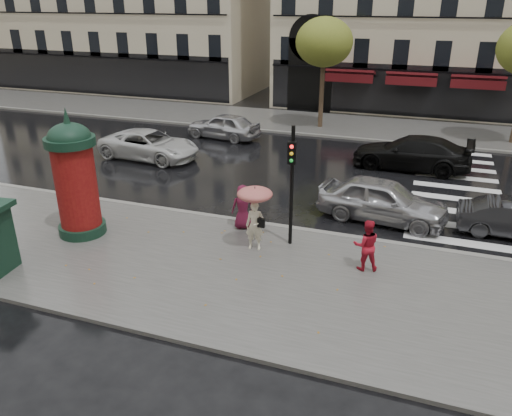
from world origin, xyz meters
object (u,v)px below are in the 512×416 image
at_px(woman_umbrella, 255,208).
at_px(car_black, 411,153).
at_px(morris_column, 75,176).
at_px(car_far_silver, 223,126).
at_px(man_burgundy, 243,207).
at_px(car_white, 149,145).
at_px(traffic_light, 292,175).
at_px(car_silver, 383,200).
at_px(woman_red, 366,245).

distance_m(woman_umbrella, car_black, 11.36).
distance_m(morris_column, car_far_silver, 13.68).
bearing_deg(car_far_silver, morris_column, 9.78).
height_order(man_burgundy, car_white, man_burgundy).
relative_size(traffic_light, car_far_silver, 0.92).
bearing_deg(car_silver, traffic_light, 149.27).
xyz_separation_m(traffic_light, car_silver, (2.58, 3.27, -1.73)).
height_order(woman_umbrella, man_burgundy, woman_umbrella).
bearing_deg(man_burgundy, morris_column, -1.31).
bearing_deg(morris_column, woman_umbrella, 8.56).
bearing_deg(car_white, car_black, -73.31).
height_order(woman_umbrella, traffic_light, traffic_light).
relative_size(woman_red, car_white, 0.31).
distance_m(traffic_light, car_silver, 4.51).
distance_m(woman_red, man_burgundy, 4.72).
bearing_deg(traffic_light, car_white, 143.19).
distance_m(traffic_light, car_far_silver, 14.29).
xyz_separation_m(woman_umbrella, car_far_silver, (-6.51, 12.69, -0.80)).
xyz_separation_m(morris_column, car_far_silver, (-0.50, 13.60, -1.47)).
bearing_deg(car_silver, car_white, 79.91).
bearing_deg(man_burgundy, car_far_silver, -88.97).
relative_size(traffic_light, car_black, 0.73).
bearing_deg(traffic_light, car_silver, 51.77).
bearing_deg(car_far_silver, man_burgundy, 33.83).
xyz_separation_m(woman_umbrella, car_black, (4.18, 10.53, -0.75)).
bearing_deg(woman_umbrella, traffic_light, 33.75).
relative_size(woman_red, man_burgundy, 1.00).
xyz_separation_m(woman_red, traffic_light, (-2.56, 0.81, 1.61)).
height_order(car_white, car_far_silver, car_far_silver).
relative_size(woman_umbrella, car_white, 0.42).
relative_size(traffic_light, car_white, 0.77).
height_order(morris_column, car_black, morris_column).
bearing_deg(car_black, woman_red, -0.11).
bearing_deg(morris_column, woman_red, 4.51).
xyz_separation_m(car_silver, car_black, (0.61, 6.60, -0.01)).
relative_size(traffic_light, car_silver, 0.84).
bearing_deg(man_burgundy, car_black, -144.19).
height_order(car_silver, car_far_silver, car_silver).
distance_m(man_burgundy, car_silver, 5.20).
distance_m(woman_umbrella, car_white, 11.54).
xyz_separation_m(traffic_light, car_white, (-9.49, 7.10, -1.81)).
xyz_separation_m(woman_red, car_silver, (0.02, 4.09, -0.12)).
relative_size(man_burgundy, car_silver, 0.34).
relative_size(woman_umbrella, man_burgundy, 1.36).
xyz_separation_m(car_silver, car_far_silver, (-10.08, 8.76, -0.06)).
distance_m(woman_red, car_silver, 4.09).
bearing_deg(car_far_silver, traffic_light, 39.61).
height_order(woman_red, car_white, woman_red).
bearing_deg(woman_umbrella, woman_red, -2.44).
xyz_separation_m(traffic_light, car_far_silver, (-7.50, 12.03, -1.79)).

